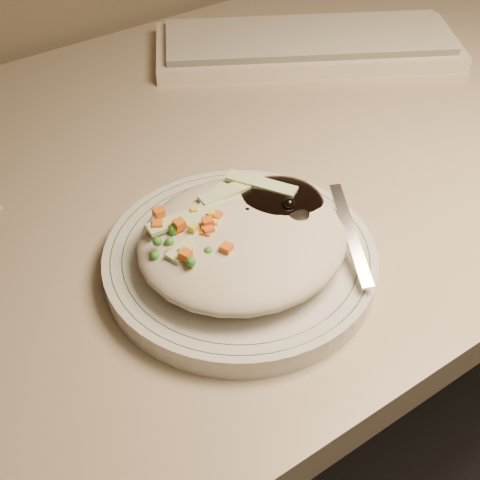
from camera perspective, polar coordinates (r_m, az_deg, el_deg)
desk at (r=0.89m, az=-2.68°, el=-3.81°), size 1.40×0.70×0.74m
plate at (r=0.62m, az=0.00°, el=-1.78°), size 0.25×0.25×0.02m
plate_rim at (r=0.61m, az=0.00°, el=-1.11°), size 0.24×0.24×0.00m
meal at (r=0.60m, az=0.37°, el=0.52°), size 0.21×0.19×0.05m
keyboard at (r=0.98m, az=5.76°, el=16.28°), size 0.44×0.34×0.03m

